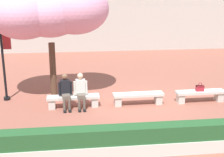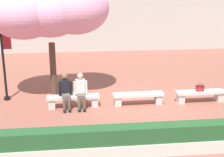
{
  "view_description": "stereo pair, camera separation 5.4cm",
  "coord_description": "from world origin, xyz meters",
  "px_view_note": "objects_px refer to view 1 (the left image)",
  "views": [
    {
      "loc": [
        -2.29,
        -10.84,
        4.25
      ],
      "look_at": [
        -0.97,
        0.2,
        1.0
      ],
      "focal_mm": 50.0,
      "sensor_mm": 36.0,
      "label": 1
    },
    {
      "loc": [
        -2.23,
        -10.85,
        4.25
      ],
      "look_at": [
        -0.97,
        0.2,
        1.0
      ],
      "focal_mm": 50.0,
      "sensor_mm": 36.0,
      "label": 2
    }
  ],
  "objects_px": {
    "person_seated_left": "(66,90)",
    "lamp_post_with_banner": "(2,42)",
    "person_seated_right": "(81,89)",
    "stone_bench_west_end": "(73,99)",
    "stone_bench_center": "(200,94)",
    "stone_bench_near_west": "(138,97)",
    "handbag": "(200,88)",
    "cherry_tree_main": "(50,12)"
  },
  "relations": [
    {
      "from": "stone_bench_west_end",
      "to": "handbag",
      "type": "relative_size",
      "value": 5.63
    },
    {
      "from": "stone_bench_center",
      "to": "person_seated_right",
      "type": "height_order",
      "value": "person_seated_right"
    },
    {
      "from": "stone_bench_west_end",
      "to": "stone_bench_near_west",
      "type": "bearing_deg",
      "value": 0.0
    },
    {
      "from": "handbag",
      "to": "stone_bench_near_west",
      "type": "bearing_deg",
      "value": 179.43
    },
    {
      "from": "person_seated_left",
      "to": "person_seated_right",
      "type": "relative_size",
      "value": 1.0
    },
    {
      "from": "stone_bench_west_end",
      "to": "person_seated_left",
      "type": "distance_m",
      "value": 0.48
    },
    {
      "from": "stone_bench_near_west",
      "to": "person_seated_right",
      "type": "relative_size",
      "value": 1.48
    },
    {
      "from": "person_seated_right",
      "to": "cherry_tree_main",
      "type": "height_order",
      "value": "cherry_tree_main"
    },
    {
      "from": "stone_bench_center",
      "to": "cherry_tree_main",
      "type": "height_order",
      "value": "cherry_tree_main"
    },
    {
      "from": "person_seated_right",
      "to": "cherry_tree_main",
      "type": "xyz_separation_m",
      "value": [
        -1.06,
        1.53,
        2.66
      ]
    },
    {
      "from": "stone_bench_center",
      "to": "person_seated_right",
      "type": "bearing_deg",
      "value": -179.33
    },
    {
      "from": "lamp_post_with_banner",
      "to": "person_seated_left",
      "type": "bearing_deg",
      "value": -26.66
    },
    {
      "from": "stone_bench_west_end",
      "to": "lamp_post_with_banner",
      "type": "relative_size",
      "value": 0.5
    },
    {
      "from": "cherry_tree_main",
      "to": "stone_bench_center",
      "type": "bearing_deg",
      "value": -14.67
    },
    {
      "from": "stone_bench_center",
      "to": "stone_bench_near_west",
      "type": "bearing_deg",
      "value": 180.0
    },
    {
      "from": "cherry_tree_main",
      "to": "person_seated_left",
      "type": "bearing_deg",
      "value": -71.28
    },
    {
      "from": "stone_bench_near_west",
      "to": "person_seated_right",
      "type": "bearing_deg",
      "value": -178.57
    },
    {
      "from": "stone_bench_center",
      "to": "lamp_post_with_banner",
      "type": "bearing_deg",
      "value": 171.47
    },
    {
      "from": "handbag",
      "to": "lamp_post_with_banner",
      "type": "distance_m",
      "value": 7.68
    },
    {
      "from": "stone_bench_west_end",
      "to": "person_seated_right",
      "type": "xyz_separation_m",
      "value": [
        0.28,
        -0.05,
        0.39
      ]
    },
    {
      "from": "stone_bench_west_end",
      "to": "handbag",
      "type": "distance_m",
      "value": 4.81
    },
    {
      "from": "cherry_tree_main",
      "to": "stone_bench_west_end",
      "type": "bearing_deg",
      "value": -62.0
    },
    {
      "from": "handbag",
      "to": "lamp_post_with_banner",
      "type": "relative_size",
      "value": 0.09
    },
    {
      "from": "stone_bench_center",
      "to": "handbag",
      "type": "xyz_separation_m",
      "value": [
        -0.04,
        -0.02,
        0.27
      ]
    },
    {
      "from": "person_seated_left",
      "to": "cherry_tree_main",
      "type": "distance_m",
      "value": 3.12
    },
    {
      "from": "stone_bench_center",
      "to": "lamp_post_with_banner",
      "type": "relative_size",
      "value": 0.5
    },
    {
      "from": "person_seated_left",
      "to": "person_seated_right",
      "type": "distance_m",
      "value": 0.55
    },
    {
      "from": "stone_bench_center",
      "to": "stone_bench_west_end",
      "type": "bearing_deg",
      "value": 180.0
    },
    {
      "from": "stone_bench_west_end",
      "to": "person_seated_left",
      "type": "xyz_separation_m",
      "value": [
        -0.27,
        -0.05,
        0.39
      ]
    },
    {
      "from": "stone_bench_center",
      "to": "person_seated_right",
      "type": "relative_size",
      "value": 1.48
    },
    {
      "from": "person_seated_right",
      "to": "cherry_tree_main",
      "type": "relative_size",
      "value": 0.28
    },
    {
      "from": "person_seated_left",
      "to": "lamp_post_with_banner",
      "type": "height_order",
      "value": "lamp_post_with_banner"
    },
    {
      "from": "lamp_post_with_banner",
      "to": "stone_bench_near_west",
      "type": "bearing_deg",
      "value": -12.54
    },
    {
      "from": "person_seated_right",
      "to": "stone_bench_west_end",
      "type": "bearing_deg",
      "value": 169.18
    },
    {
      "from": "stone_bench_center",
      "to": "lamp_post_with_banner",
      "type": "height_order",
      "value": "lamp_post_with_banner"
    },
    {
      "from": "person_seated_left",
      "to": "handbag",
      "type": "height_order",
      "value": "person_seated_left"
    },
    {
      "from": "stone_bench_west_end",
      "to": "handbag",
      "type": "height_order",
      "value": "handbag"
    },
    {
      "from": "person_seated_left",
      "to": "lamp_post_with_banner",
      "type": "distance_m",
      "value": 3.05
    },
    {
      "from": "stone_bench_near_west",
      "to": "stone_bench_center",
      "type": "xyz_separation_m",
      "value": [
        2.42,
        0.0,
        0.0
      ]
    },
    {
      "from": "lamp_post_with_banner",
      "to": "stone_bench_west_end",
      "type": "bearing_deg",
      "value": -23.28
    },
    {
      "from": "lamp_post_with_banner",
      "to": "stone_bench_center",
      "type": "bearing_deg",
      "value": -8.53
    },
    {
      "from": "stone_bench_west_end",
      "to": "person_seated_left",
      "type": "relative_size",
      "value": 1.48
    }
  ]
}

